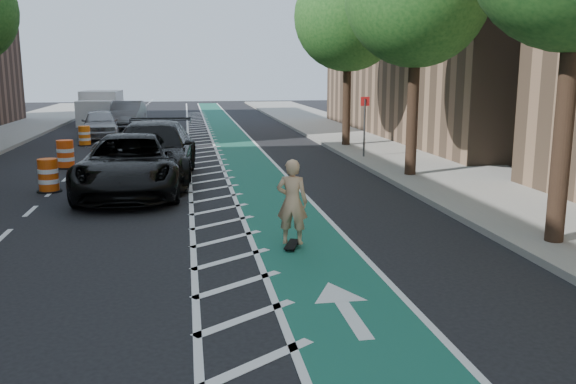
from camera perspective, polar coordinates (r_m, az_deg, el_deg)
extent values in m
plane|color=black|center=(11.55, -12.80, -6.55)|extent=(120.00, 120.00, 0.00)
cube|color=#1A5C51|center=(21.39, -3.28, 1.95)|extent=(2.00, 90.00, 0.01)
cube|color=silver|center=(21.28, -7.30, 1.82)|extent=(1.40, 90.00, 0.01)
cube|color=gray|center=(22.99, 13.06, 2.50)|extent=(5.00, 90.00, 0.15)
cube|color=gray|center=(22.17, 7.19, 2.40)|extent=(0.12, 90.00, 0.16)
cylinder|color=#382619|center=(13.17, 23.59, 4.77)|extent=(0.36, 0.36, 4.40)
cylinder|color=#382619|center=(20.32, 11.27, 7.49)|extent=(0.36, 0.36, 4.40)
cylinder|color=#382619|center=(27.94, 5.46, 8.65)|extent=(0.36, 0.36, 4.40)
sphere|color=#174618|center=(28.01, 5.60, 16.02)|extent=(4.20, 4.20, 4.20)
cylinder|color=#4C4C4C|center=(24.09, 7.16, 5.80)|extent=(0.08, 0.08, 2.40)
cube|color=red|center=(24.01, 7.23, 8.41)|extent=(0.35, 0.02, 0.35)
cube|color=black|center=(12.18, 0.39, -4.90)|extent=(0.44, 0.74, 0.03)
cylinder|color=black|center=(12.44, 0.25, -4.82)|extent=(0.05, 0.06, 0.06)
cylinder|color=black|center=(12.41, 0.92, -4.86)|extent=(0.05, 0.06, 0.06)
cylinder|color=black|center=(11.99, -0.17, -5.45)|extent=(0.05, 0.06, 0.06)
cylinder|color=black|center=(11.96, 0.52, -5.49)|extent=(0.05, 0.06, 0.06)
imported|color=tan|center=(11.97, 0.39, -0.92)|extent=(0.72, 0.60, 1.70)
imported|color=black|center=(18.05, -14.51, 2.54)|extent=(2.82, 6.07, 1.68)
imported|color=black|center=(20.00, -12.55, 3.70)|extent=(2.93, 6.50, 1.85)
imported|color=gray|center=(33.29, -17.16, 6.13)|extent=(2.28, 4.60, 1.51)
imported|color=#5B5C61|center=(38.84, -14.78, 7.02)|extent=(2.01, 5.03, 1.63)
cube|color=silver|center=(43.01, -16.99, 7.63)|extent=(2.49, 3.51, 2.14)
cube|color=silver|center=(40.51, -17.58, 7.01)|extent=(2.21, 1.80, 1.60)
cylinder|color=black|center=(40.31, -19.00, 6.30)|extent=(0.30, 0.76, 0.75)
cylinder|color=black|center=(39.96, -16.29, 6.42)|extent=(0.30, 0.76, 0.75)
cylinder|color=black|center=(44.07, -17.98, 6.74)|extent=(0.30, 0.76, 0.75)
cylinder|color=black|center=(43.74, -15.50, 6.85)|extent=(0.30, 0.76, 0.75)
cylinder|color=#DB4B0B|center=(19.01, -21.51, 1.45)|extent=(0.56, 0.56, 0.97)
cylinder|color=silver|center=(19.04, -21.48, 0.97)|extent=(0.57, 0.57, 0.13)
cylinder|color=silver|center=(18.99, -21.54, 1.87)|extent=(0.57, 0.57, 0.13)
cylinder|color=black|center=(19.09, -21.41, 0.08)|extent=(0.71, 0.71, 0.04)
cylinder|color=#FE4C0D|center=(23.43, -20.10, 3.34)|extent=(0.59, 0.59, 1.02)
cylinder|color=silver|center=(23.45, -20.07, 2.93)|extent=(0.60, 0.60, 0.14)
cylinder|color=silver|center=(23.41, -20.12, 3.70)|extent=(0.60, 0.60, 0.14)
cylinder|color=black|center=(23.49, -20.02, 2.17)|extent=(0.75, 0.75, 0.05)
cylinder|color=orange|center=(30.23, -18.50, 5.01)|extent=(0.53, 0.53, 0.92)
cylinder|color=silver|center=(30.25, -18.49, 4.72)|extent=(0.54, 0.54, 0.12)
cylinder|color=silver|center=(30.22, -18.52, 5.26)|extent=(0.54, 0.54, 0.12)
cylinder|color=black|center=(30.28, -18.45, 4.18)|extent=(0.67, 0.67, 0.04)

